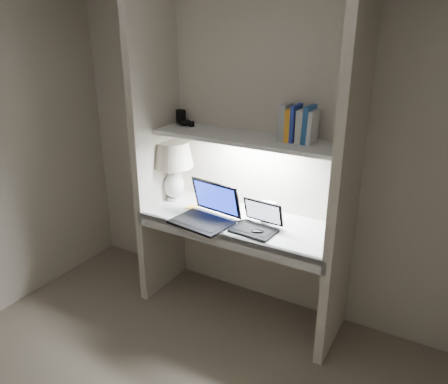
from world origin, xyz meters
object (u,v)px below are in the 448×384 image
Objects in this scene: laptop_main at (207,213)px; speaker at (268,212)px; table_lamp at (173,161)px; laptop_netbook at (257,224)px; book_row at (298,124)px.

laptop_main is 0.44m from speaker.
laptop_main is at bearing -25.85° from table_lamp.
laptop_netbook is at bearing 15.64° from laptop_main.
book_row reaches higher than speaker.
laptop_main reaches higher than laptop_netbook.
book_row is (0.54, 0.28, 0.65)m from laptop_main.
table_lamp is 0.86m from speaker.
book_row reaches higher than laptop_netbook.
book_row is (0.16, 0.06, 0.64)m from speaker.
laptop_main is at bearing -152.54° from book_row.
laptop_netbook is (0.37, 0.05, -0.02)m from laptop_main.
book_row is (0.17, 0.23, 0.67)m from laptop_netbook.
table_lamp reaches higher than laptop_netbook.
speaker is at bearing 0.35° from table_lamp.
table_lamp is 1.52× the size of laptop_netbook.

